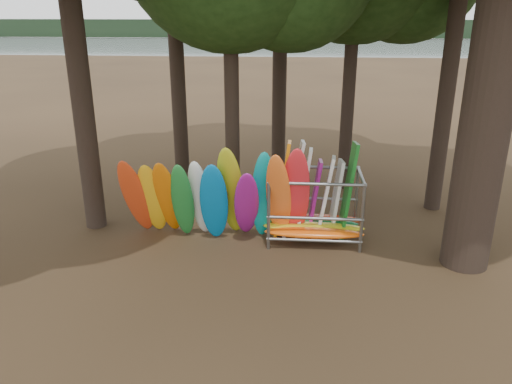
{
  "coord_description": "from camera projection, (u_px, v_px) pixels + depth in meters",
  "views": [
    {
      "loc": [
        0.53,
        -11.51,
        6.19
      ],
      "look_at": [
        -0.52,
        1.5,
        1.4
      ],
      "focal_mm": 35.0,
      "sensor_mm": 36.0,
      "label": 1
    }
  ],
  "objects": [
    {
      "name": "storage_rack",
      "position": [
        314.0,
        208.0,
        14.01
      ],
      "size": [
        2.88,
        1.55,
        2.83
      ],
      "color": "slate",
      "rests_on": "ground"
    },
    {
      "name": "ground",
      "position": [
        271.0,
        263.0,
        12.94
      ],
      "size": [
        120.0,
        120.0,
        0.0
      ],
      "primitive_type": "plane",
      "color": "#47331E",
      "rests_on": "ground"
    },
    {
      "name": "far_shore",
      "position": [
        296.0,
        29.0,
        115.19
      ],
      "size": [
        160.0,
        4.0,
        4.0
      ],
      "primitive_type": "cube",
      "color": "black",
      "rests_on": "ground"
    },
    {
      "name": "lake",
      "position": [
        294.0,
        57.0,
        69.09
      ],
      "size": [
        160.0,
        160.0,
        0.0
      ],
      "primitive_type": "plane",
      "color": "gray",
      "rests_on": "ground"
    },
    {
      "name": "kayak_row",
      "position": [
        218.0,
        198.0,
        13.71
      ],
      "size": [
        5.21,
        1.91,
        3.06
      ],
      "color": "red",
      "rests_on": "ground"
    }
  ]
}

